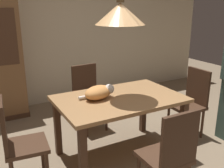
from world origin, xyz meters
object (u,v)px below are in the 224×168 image
object	(u,v)px
chair_right_side	(191,100)
chair_near_front	(170,154)
cat_sleeping	(99,92)
dining_table	(119,106)
chair_left_side	(17,140)
chair_far_back	(88,94)
pendant_lamp	(120,13)

from	to	relation	value
chair_right_side	chair_near_front	xyz separation A→B (m)	(-1.13, -0.88, 0.00)
cat_sleeping	dining_table	bearing A→B (deg)	-17.80
chair_near_front	chair_left_side	size ratio (longest dim) A/B	1.00
dining_table	chair_far_back	world-z (taller)	chair_far_back
pendant_lamp	dining_table	bearing A→B (deg)	-80.54
dining_table	chair_right_side	world-z (taller)	chair_right_side
dining_table	chair_left_side	distance (m)	1.14
cat_sleeping	pendant_lamp	bearing A→B (deg)	-17.80
chair_right_side	chair_far_back	xyz separation A→B (m)	(-1.13, 0.88, 0.00)
chair_near_front	dining_table	bearing A→B (deg)	89.98
chair_far_back	cat_sleeping	bearing A→B (deg)	-104.65
dining_table	cat_sleeping	distance (m)	0.29
chair_left_side	pendant_lamp	world-z (taller)	pendant_lamp
chair_right_side	cat_sleeping	bearing A→B (deg)	177.03
dining_table	pendant_lamp	bearing A→B (deg)	99.46
chair_near_front	chair_left_side	distance (m)	1.43
chair_near_front	cat_sleeping	world-z (taller)	chair_near_front
chair_near_front	pendant_lamp	xyz separation A→B (m)	(0.00, 0.88, 1.15)
chair_near_front	chair_left_side	xyz separation A→B (m)	(-1.13, 0.89, 0.00)
chair_near_front	chair_far_back	size ratio (longest dim) A/B	1.00
chair_right_side	dining_table	bearing A→B (deg)	-180.00
cat_sleeping	pendant_lamp	distance (m)	0.87
chair_far_back	pendant_lamp	xyz separation A→B (m)	(0.01, -0.88, 1.15)
chair_left_side	pendant_lamp	size ratio (longest dim) A/B	0.72
chair_near_front	cat_sleeping	size ratio (longest dim) A/B	2.30
chair_near_front	chair_left_side	world-z (taller)	same
chair_near_front	chair_left_side	bearing A→B (deg)	141.84
chair_far_back	pendant_lamp	bearing A→B (deg)	-89.58
chair_left_side	cat_sleeping	xyz separation A→B (m)	(0.91, 0.06, 0.32)
dining_table	chair_near_front	distance (m)	0.89
chair_left_side	chair_far_back	distance (m)	1.42
chair_far_back	pendant_lamp	world-z (taller)	pendant_lamp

